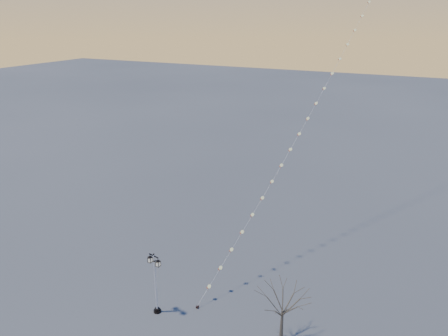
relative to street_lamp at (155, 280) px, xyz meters
The scene contains 4 objects.
ground 2.94m from the street_lamp, 21.88° to the right, with size 300.00×300.00×0.00m, color #4C4D4D.
street_lamp is the anchor object (origin of this frame).
bare_tree 9.52m from the street_lamp, ahead, with size 2.60×2.60×4.32m.
kite_train 30.14m from the street_lamp, 70.33° to the left, with size 11.90×42.93×41.47m.
Camera 1 is at (15.49, -21.39, 21.40)m, focal length 33.89 mm.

